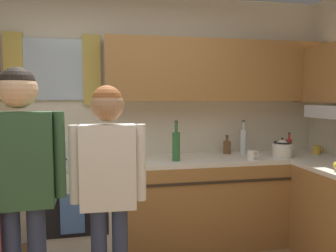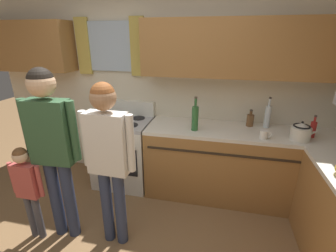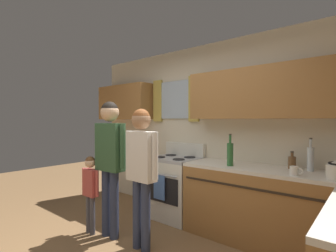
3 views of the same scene
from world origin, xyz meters
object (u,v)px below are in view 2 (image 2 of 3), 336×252
bottle_wine_green (195,118)px  stovetop_kettle (301,131)px  bottle_tall_clear (268,116)px  adult_in_plaid (108,150)px  small_child (27,184)px  mug_ceramic_white (264,135)px  adult_holding_child (52,139)px  bottle_sauce_red (313,129)px  bottle_squat_brown (250,120)px  stove_oven (124,151)px

bottle_wine_green → stovetop_kettle: 1.11m
bottle_tall_clear → bottle_wine_green: bearing=-161.2°
adult_in_plaid → small_child: size_ratio=1.59×
bottle_wine_green → adult_in_plaid: bearing=-126.3°
mug_ceramic_white → adult_holding_child: size_ratio=0.07×
bottle_sauce_red → small_child: size_ratio=0.25×
bottle_squat_brown → mug_ceramic_white: bearing=-73.6°
adult_in_plaid → stovetop_kettle: bearing=25.7°
bottle_sauce_red → adult_in_plaid: adult_in_plaid is taller
stovetop_kettle → adult_in_plaid: 1.95m
adult_holding_child → bottle_sauce_red: bearing=22.2°
bottle_tall_clear → adult_holding_child: 2.33m
bottle_sauce_red → adult_holding_child: (-2.43, -0.99, 0.07)m
bottle_squat_brown → adult_holding_child: size_ratio=0.12×
mug_ceramic_white → adult_in_plaid: bearing=-150.4°
bottle_tall_clear → bottle_wine_green: (-0.82, -0.28, 0.01)m
adult_in_plaid → small_child: 0.89m
bottle_squat_brown → adult_in_plaid: adult_in_plaid is taller
adult_in_plaid → small_child: adult_in_plaid is taller
bottle_sauce_red → mug_ceramic_white: size_ratio=1.95×
bottle_squat_brown → adult_holding_child: (-1.81, -1.20, 0.09)m
stovetop_kettle → adult_holding_child: (-2.28, -0.88, 0.07)m
bottle_squat_brown → adult_in_plaid: size_ratio=0.13×
bottle_wine_green → mug_ceramic_white: bottle_wine_green is taller
mug_ceramic_white → adult_holding_child: (-1.92, -0.82, 0.12)m
bottle_squat_brown → mug_ceramic_white: size_ratio=1.63×
stove_oven → small_child: 1.25m
bottle_wine_green → adult_in_plaid: adult_in_plaid is taller
bottle_wine_green → stovetop_kettle: bottle_wine_green is taller
bottle_wine_green → mug_ceramic_white: size_ratio=3.14×
stove_oven → stovetop_kettle: 2.14m
bottle_squat_brown → bottle_wine_green: 0.70m
stove_oven → bottle_sauce_red: bearing=-1.1°
bottle_wine_green → stove_oven: bearing=172.9°
bottle_squat_brown → adult_in_plaid: 1.74m
bottle_tall_clear → bottle_sauce_red: 0.48m
mug_ceramic_white → adult_holding_child: adult_holding_child is taller
small_child → bottle_sauce_red: bearing=22.2°
mug_ceramic_white → stovetop_kettle: (0.36, 0.05, 0.05)m
bottle_tall_clear → mug_ceramic_white: bearing=-101.8°
bottle_tall_clear → adult_holding_child: size_ratio=0.22×
stove_oven → bottle_sauce_red: (2.22, -0.04, 0.53)m
bottle_squat_brown → stovetop_kettle: stovetop_kettle is taller
stovetop_kettle → adult_holding_child: bearing=-159.0°
adult_holding_child → mug_ceramic_white: bearing=23.2°
bottle_tall_clear → stovetop_kettle: 0.43m
bottle_sauce_red → small_child: bearing=-157.8°
adult_in_plaid → bottle_tall_clear: bearing=38.3°
adult_holding_child → adult_in_plaid: adult_holding_child is taller
bottle_squat_brown → adult_in_plaid: bearing=-137.7°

